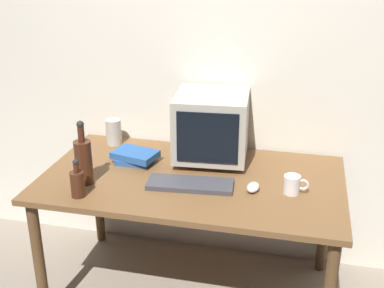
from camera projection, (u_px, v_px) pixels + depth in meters
back_wall at (212, 52)px, 2.76m from camera, size 4.00×0.08×2.50m
desk at (192, 190)px, 2.56m from camera, size 1.52×0.86×0.71m
crt_monitor at (212, 126)px, 2.65m from camera, size 0.41×0.41×0.37m
keyboard at (190, 184)px, 2.42m from camera, size 0.43×0.19×0.02m
computer_mouse at (253, 187)px, 2.38m from camera, size 0.07×0.11×0.04m
bottle_tall at (83, 160)px, 2.42m from camera, size 0.08×0.08×0.33m
bottle_short at (78, 183)px, 2.31m from camera, size 0.07×0.07×0.19m
book_stack at (135, 156)px, 2.68m from camera, size 0.26×0.20×0.06m
mug at (292, 184)px, 2.35m from camera, size 0.12×0.08×0.09m
metal_canister at (114, 132)px, 2.90m from camera, size 0.09×0.09×0.15m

